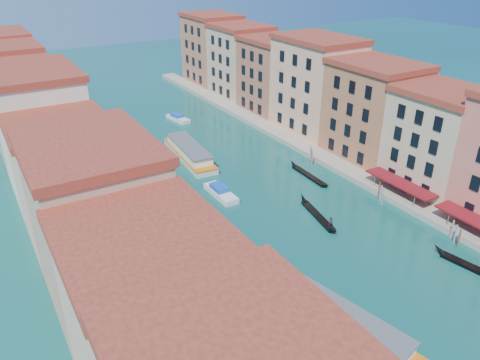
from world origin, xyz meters
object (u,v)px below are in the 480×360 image
object	(u,v)px
vaporetto_near	(345,324)
vaporetto_far	(189,152)
gondola_fore	(318,215)
gondola_right	(480,270)

from	to	relation	value
vaporetto_near	vaporetto_far	distance (m)	51.57
vaporetto_near	vaporetto_far	world-z (taller)	vaporetto_far
gondola_fore	gondola_right	distance (m)	23.22
vaporetto_far	gondola_right	size ratio (longest dim) A/B	1.54
vaporetto_far	gondola_right	world-z (taller)	vaporetto_far
gondola_fore	gondola_right	bearing A→B (deg)	-55.62
vaporetto_near	gondola_fore	xyz separation A→B (m)	(13.11, 20.41, -0.79)
vaporetto_far	vaporetto_near	bearing A→B (deg)	-91.81
gondola_fore	gondola_right	world-z (taller)	gondola_right
gondola_fore	vaporetto_far	bearing A→B (deg)	114.95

